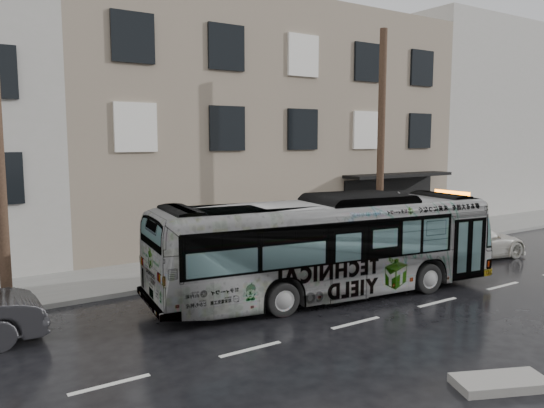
{
  "coord_description": "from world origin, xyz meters",
  "views": [
    {
      "loc": [
        -9.14,
        -12.46,
        4.76
      ],
      "look_at": [
        0.66,
        2.5,
        2.57
      ],
      "focal_mm": 35.0,
      "sensor_mm": 36.0,
      "label": 1
    }
  ],
  "objects_px": {
    "sign_post": "(398,220)",
    "bus": "(328,246)",
    "utility_pole_front": "(381,142)",
    "white_sedan": "(472,241)"
  },
  "relations": [
    {
      "from": "utility_pole_front",
      "to": "bus",
      "type": "height_order",
      "value": "utility_pole_front"
    },
    {
      "from": "sign_post",
      "to": "utility_pole_front",
      "type": "bearing_deg",
      "value": 180.0
    },
    {
      "from": "white_sedan",
      "to": "sign_post",
      "type": "bearing_deg",
      "value": 36.4
    },
    {
      "from": "bus",
      "to": "utility_pole_front",
      "type": "bearing_deg",
      "value": -50.33
    },
    {
      "from": "utility_pole_front",
      "to": "white_sedan",
      "type": "distance_m",
      "value": 5.42
    },
    {
      "from": "utility_pole_front",
      "to": "white_sedan",
      "type": "bearing_deg",
      "value": -45.77
    },
    {
      "from": "white_sedan",
      "to": "bus",
      "type": "bearing_deg",
      "value": 103.07
    },
    {
      "from": "utility_pole_front",
      "to": "sign_post",
      "type": "relative_size",
      "value": 3.75
    },
    {
      "from": "utility_pole_front",
      "to": "white_sedan",
      "type": "relative_size",
      "value": 1.89
    },
    {
      "from": "sign_post",
      "to": "bus",
      "type": "relative_size",
      "value": 0.22
    }
  ]
}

